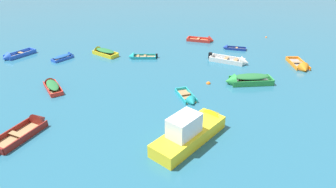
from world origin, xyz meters
The scene contains 15 objects.
rowboat_yellow_back_row_right centered at (-5.05, 33.97, 0.34)m, with size 3.25×3.60×1.15m.
rowboat_turquoise_outer_right centered at (1.49, 20.34, 0.14)m, with size 1.29×3.05×0.98m.
rowboat_red_near_camera centered at (-9.93, 25.86, 0.30)m, with size 2.06×3.60×0.97m.
rowboat_blue_cluster_outer centered at (-15.14, 35.13, 0.20)m, with size 3.67×3.50×1.19m.
rowboat_deep_blue_foreground_center centered at (10.53, 32.06, 0.13)m, with size 2.92×2.10×0.81m.
rowboat_maroon_back_row_center centered at (-10.63, 19.15, 0.22)m, with size 3.68×4.13×1.38m.
rowboat_white_near_right centered at (9.09, 27.35, 0.23)m, with size 4.07×3.76×1.27m.
rowboat_orange_midfield_right centered at (15.12, 24.20, 0.17)m, with size 2.28×4.08×1.30m.
rowboat_green_back_row_left centered at (7.50, 22.40, 0.40)m, with size 4.63×2.12×1.38m.
motor_launch_yellow_far_back centered at (0.11, 15.33, 0.72)m, with size 6.46×5.25×2.51m.
rowboat_turquoise_cluster_inner centered at (-1.25, 31.74, 0.14)m, with size 3.44×1.77×1.03m.
rowboat_red_far_right centered at (8.83, 35.69, 0.17)m, with size 3.75×2.96×1.23m.
rowboat_blue_outer_left centered at (-9.13, 33.56, 0.22)m, with size 2.71×2.38×0.90m.
mooring_buoy_near_foreground centered at (4.27, 23.16, 0.00)m, with size 0.42×0.42×0.42m, color orange.
mooring_buoy_outer_edge centered at (17.72, 35.46, 0.00)m, with size 0.29×0.29×0.29m, color orange.
Camera 1 is at (-5.38, 0.36, 11.64)m, focal length 30.77 mm.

